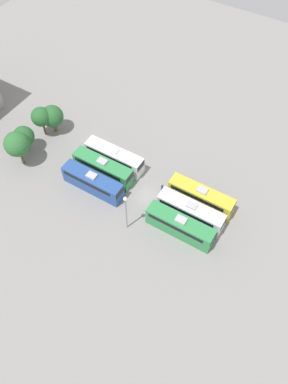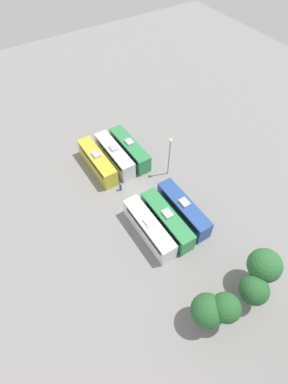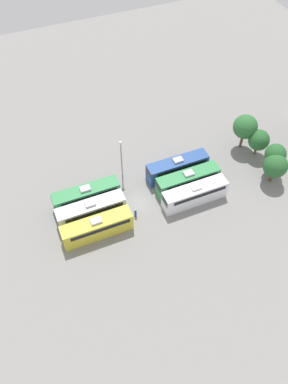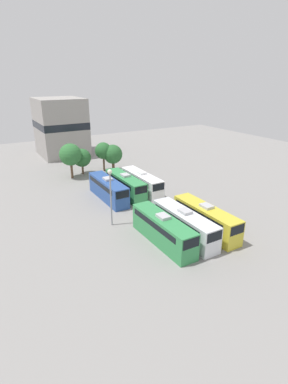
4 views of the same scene
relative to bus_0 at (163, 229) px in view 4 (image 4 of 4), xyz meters
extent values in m
plane|color=gray|center=(3.13, 7.92, -1.80)|extent=(124.18, 124.18, 0.00)
cube|color=#338C4C|center=(0.00, -0.03, -0.16)|extent=(2.41, 10.53, 3.29)
cube|color=black|center=(0.00, 0.23, 0.77)|extent=(2.45, 8.95, 0.72)
cube|color=black|center=(0.00, -5.29, 0.76)|extent=(2.12, 0.08, 1.15)
cube|color=#B2B2B7|center=(0.00, -0.03, 1.66)|extent=(1.20, 1.60, 0.35)
cube|color=silver|center=(3.05, -0.21, -0.16)|extent=(2.41, 10.53, 3.29)
cube|color=black|center=(3.05, 0.05, 0.77)|extent=(2.45, 8.95, 0.72)
cube|color=black|center=(3.05, -5.46, 0.76)|extent=(2.12, 0.08, 1.15)
cube|color=#B2B2B7|center=(3.05, -0.21, 1.66)|extent=(1.20, 1.60, 0.35)
cube|color=gold|center=(6.34, -0.35, -0.16)|extent=(2.41, 10.53, 3.29)
cube|color=black|center=(6.34, -0.08, 0.77)|extent=(2.45, 8.95, 0.72)
cube|color=black|center=(6.34, -5.60, 0.76)|extent=(2.12, 0.08, 1.15)
cube|color=#B2B2B7|center=(6.34, -0.35, 1.66)|extent=(1.20, 1.60, 0.35)
cube|color=#284C93|center=(-0.04, 15.78, -0.16)|extent=(2.41, 10.53, 3.29)
cube|color=black|center=(-0.04, 16.04, 0.77)|extent=(2.45, 8.95, 0.72)
cube|color=black|center=(-0.04, 10.52, 0.76)|extent=(2.12, 0.08, 1.15)
cube|color=#B2B2B7|center=(-0.04, 15.78, 1.66)|extent=(1.20, 1.60, 0.35)
cube|color=#338C4C|center=(3.23, 16.05, -0.16)|extent=(2.41, 10.53, 3.29)
cube|color=black|center=(3.23, 16.31, 0.77)|extent=(2.45, 8.95, 0.72)
cube|color=black|center=(3.23, 10.80, 0.76)|extent=(2.12, 0.08, 1.15)
cube|color=#B2B2B7|center=(3.23, 16.05, 1.66)|extent=(1.20, 1.60, 0.35)
cube|color=white|center=(6.21, 15.80, -0.16)|extent=(2.41, 10.53, 3.29)
cube|color=black|center=(6.21, 16.06, 0.77)|extent=(2.45, 8.95, 0.72)
cube|color=black|center=(6.21, 10.54, 0.76)|extent=(2.12, 0.08, 1.15)
cube|color=white|center=(6.21, 15.80, 1.66)|extent=(1.20, 1.60, 0.35)
cylinder|color=navy|center=(5.45, 6.05, -1.11)|extent=(0.36, 0.36, 1.40)
sphere|color=tan|center=(5.45, 6.05, -0.29)|extent=(0.24, 0.24, 0.24)
cylinder|color=gray|center=(-3.37, 7.17, 1.86)|extent=(0.20, 0.20, 7.32)
sphere|color=#EAE5C6|center=(-3.37, 7.17, 5.70)|extent=(0.60, 0.60, 0.60)
cylinder|color=brown|center=(-1.74, 29.37, -0.21)|extent=(0.46, 0.46, 3.20)
sphere|color=#2D6B33|center=(-1.74, 29.37, 2.88)|extent=(4.23, 4.23, 4.23)
cylinder|color=brown|center=(0.93, 30.72, -0.75)|extent=(0.41, 0.41, 2.11)
sphere|color=#28602D|center=(0.93, 30.72, 1.58)|extent=(3.65, 3.65, 3.65)
cylinder|color=brown|center=(5.56, 30.58, -0.26)|extent=(0.39, 0.39, 3.09)
sphere|color=#28602D|center=(5.56, 30.58, 2.50)|extent=(3.46, 3.46, 3.46)
cylinder|color=brown|center=(7.25, 29.60, -0.71)|extent=(0.57, 0.57, 2.18)
sphere|color=#28602D|center=(7.25, 29.60, 1.76)|extent=(3.95, 3.95, 3.95)
cube|color=gray|center=(2.07, 48.71, 5.11)|extent=(10.70, 12.61, 13.83)
cube|color=black|center=(2.07, 48.71, 5.80)|extent=(10.76, 12.67, 1.66)
camera|label=1|loc=(-27.06, -10.12, 47.56)|focal=35.00mm
camera|label=2|loc=(19.29, 34.97, 36.81)|focal=28.00mm
camera|label=3|loc=(37.24, -5.72, 45.65)|focal=35.00mm
camera|label=4|loc=(-17.79, -26.02, 16.92)|focal=28.00mm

